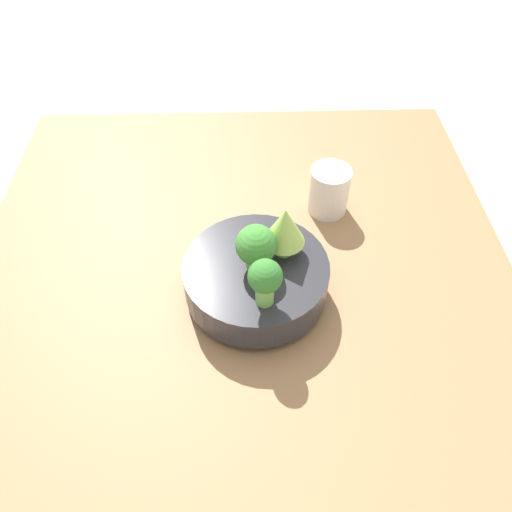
% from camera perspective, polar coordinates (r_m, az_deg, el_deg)
% --- Properties ---
extents(ground_plane, '(6.00, 6.00, 0.00)m').
position_cam_1_polar(ground_plane, '(0.78, -1.44, -7.88)').
color(ground_plane, silver).
extents(table, '(1.04, 0.86, 0.05)m').
position_cam_1_polar(table, '(0.76, -1.48, -6.92)').
color(table, olive).
rests_on(table, ground_plane).
extents(bowl, '(0.21, 0.21, 0.07)m').
position_cam_1_polar(bowl, '(0.72, 0.00, -2.52)').
color(bowl, '#28282D').
rests_on(bowl, table).
extents(broccoli_floret_right, '(0.05, 0.05, 0.07)m').
position_cam_1_polar(broccoli_floret_right, '(0.63, 1.04, -2.70)').
color(broccoli_floret_right, '#6BA34C').
rests_on(broccoli_floret_right, bowl).
extents(broccoli_floret_center, '(0.06, 0.06, 0.07)m').
position_cam_1_polar(broccoli_floret_center, '(0.67, 0.00, 1.11)').
color(broccoli_floret_center, '#6BA34C').
rests_on(broccoli_floret_center, bowl).
extents(romanesco_piece_far, '(0.06, 0.06, 0.08)m').
position_cam_1_polar(romanesco_piece_far, '(0.68, 3.31, 3.29)').
color(romanesco_piece_far, '#609347').
rests_on(romanesco_piece_far, bowl).
extents(cup, '(0.07, 0.07, 0.08)m').
position_cam_1_polar(cup, '(0.86, 8.33, 7.42)').
color(cup, silver).
rests_on(cup, table).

